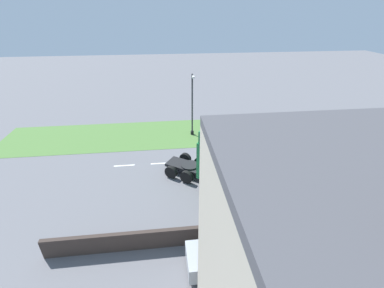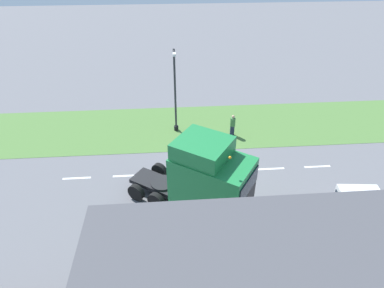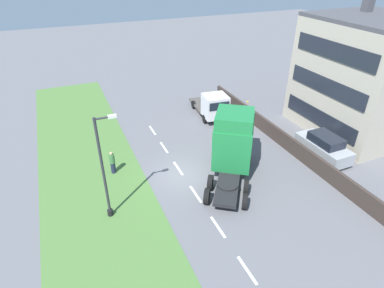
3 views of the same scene
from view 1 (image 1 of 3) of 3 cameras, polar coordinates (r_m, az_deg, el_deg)
name	(u,v)px [view 1 (image 1 of 3)]	position (r m, az deg, el deg)	size (l,w,h in m)	color
ground_plane	(222,160)	(23.55, 6.60, -3.46)	(120.00, 120.00, 0.00)	slate
grass_verge	(210,131)	(28.71, 4.03, 2.79)	(7.00, 44.00, 0.01)	#4C7538
lane_markings	(214,160)	(23.42, 4.92, -3.57)	(0.16, 17.80, 0.00)	white
boundary_wall	(255,230)	(16.43, 13.79, -18.03)	(0.25, 24.00, 1.27)	#382D28
lorry_cab	(224,158)	(19.23, 7.22, -3.15)	(6.02, 7.09, 4.82)	black
flatbed_truck	(339,181)	(21.19, 29.92, -7.07)	(2.67, 5.97, 2.61)	silver
parked_car	(229,255)	(14.58, 8.14, -23.27)	(2.02, 4.42, 1.92)	#9EA3A8
lamp_post	(192,109)	(26.75, 0.07, 7.85)	(1.29, 0.34, 6.55)	black
pedestrian	(234,129)	(27.48, 9.27, 3.22)	(0.39, 0.39, 1.74)	#1E233D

